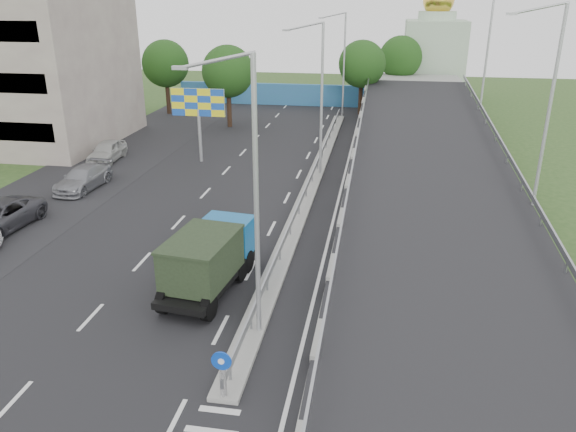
% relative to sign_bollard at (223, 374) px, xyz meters
% --- Properties ---
extents(road_surface, '(26.00, 90.00, 0.04)m').
position_rel_sign_bollard_xyz_m(road_surface, '(-3.00, 17.83, -1.03)').
color(road_surface, black).
rests_on(road_surface, ground).
extents(parking_strip, '(8.00, 90.00, 0.05)m').
position_rel_sign_bollard_xyz_m(parking_strip, '(-16.00, 17.83, -1.03)').
color(parking_strip, black).
rests_on(parking_strip, ground).
extents(median, '(1.00, 44.00, 0.20)m').
position_rel_sign_bollard_xyz_m(median, '(0.00, 21.83, -0.93)').
color(median, gray).
rests_on(median, ground).
extents(overpass_ramp, '(10.00, 50.00, 3.50)m').
position_rel_sign_bollard_xyz_m(overpass_ramp, '(7.50, 21.83, 0.72)').
color(overpass_ramp, gray).
rests_on(overpass_ramp, ground).
extents(median_guardrail, '(0.09, 44.00, 0.71)m').
position_rel_sign_bollard_xyz_m(median_guardrail, '(0.00, 21.83, -0.28)').
color(median_guardrail, gray).
rests_on(median_guardrail, median).
extents(sign_bollard, '(0.64, 0.23, 1.67)m').
position_rel_sign_bollard_xyz_m(sign_bollard, '(0.00, 0.00, 0.00)').
color(sign_bollard, black).
rests_on(sign_bollard, median).
extents(lamp_post_near, '(2.74, 0.18, 10.08)m').
position_rel_sign_bollard_xyz_m(lamp_post_near, '(0.11, 3.83, 4.77)').
color(lamp_post_near, '#B2B5B7').
rests_on(lamp_post_near, median).
extents(lamp_post_mid, '(2.74, 0.18, 10.08)m').
position_rel_sign_bollard_xyz_m(lamp_post_mid, '(0.11, 23.83, 4.77)').
color(lamp_post_mid, '#B2B5B7').
rests_on(lamp_post_mid, median).
extents(lamp_post_far, '(2.74, 0.18, 10.08)m').
position_rel_sign_bollard_xyz_m(lamp_post_far, '(0.11, 43.83, 4.77)').
color(lamp_post_far, '#B2B5B7').
rests_on(lamp_post_far, median).
extents(blue_wall, '(30.00, 0.50, 2.40)m').
position_rel_sign_bollard_xyz_m(blue_wall, '(-4.00, 49.83, 0.17)').
color(blue_wall, teal).
rests_on(blue_wall, ground).
extents(church, '(7.00, 7.00, 13.80)m').
position_rel_sign_bollard_xyz_m(church, '(10.00, 57.83, 4.28)').
color(church, '#B2CCAD').
rests_on(church, ground).
extents(billboard, '(4.00, 0.24, 5.50)m').
position_rel_sign_bollard_xyz_m(billboard, '(-9.00, 25.83, 3.15)').
color(billboard, '#B2B5B7').
rests_on(billboard, ground).
extents(tree_left_mid, '(4.80, 4.80, 7.60)m').
position_rel_sign_bollard_xyz_m(tree_left_mid, '(-10.00, 37.83, 4.14)').
color(tree_left_mid, black).
rests_on(tree_left_mid, ground).
extents(tree_median_far, '(4.80, 4.80, 7.60)m').
position_rel_sign_bollard_xyz_m(tree_median_far, '(2.00, 45.83, 4.14)').
color(tree_median_far, black).
rests_on(tree_median_far, ground).
extents(tree_left_far, '(4.80, 4.80, 7.60)m').
position_rel_sign_bollard_xyz_m(tree_left_far, '(-18.00, 42.83, 4.14)').
color(tree_left_far, black).
rests_on(tree_left_far, ground).
extents(tree_ramp_far, '(4.80, 4.80, 7.60)m').
position_rel_sign_bollard_xyz_m(tree_ramp_far, '(6.00, 52.83, 4.14)').
color(tree_ramp_far, black).
rests_on(tree_ramp_far, ground).
extents(dump_truck, '(2.97, 6.35, 2.70)m').
position_rel_sign_bollard_xyz_m(dump_truck, '(-2.52, 6.98, 0.46)').
color(dump_truck, black).
rests_on(dump_truck, ground).
extents(parked_car_d, '(2.28, 5.07, 1.44)m').
position_rel_sign_bollard_xyz_m(parked_car_d, '(-14.61, 18.43, -0.31)').
color(parked_car_d, gray).
rests_on(parked_car_d, ground).
extents(parked_car_e, '(2.05, 4.58, 1.53)m').
position_rel_sign_bollard_xyz_m(parked_car_e, '(-16.11, 24.85, -0.27)').
color(parked_car_e, '#ABACA7').
rests_on(parked_car_e, ground).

